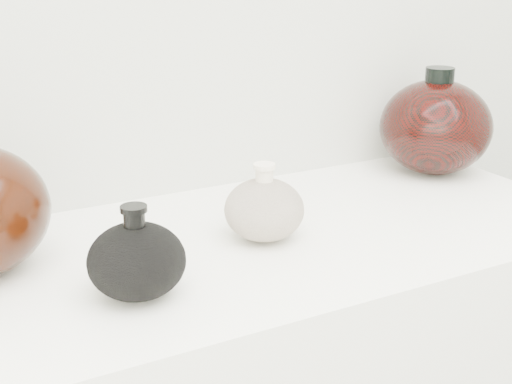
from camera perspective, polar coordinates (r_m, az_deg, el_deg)
black_gourd_vase at (r=0.90m, az=-9.53°, el=-5.41°), size 0.15×0.15×0.12m
cream_gourd_vase at (r=1.07m, az=0.66°, el=-1.37°), size 0.15×0.15×0.12m
right_round_pot at (r=1.42m, az=14.17°, el=5.10°), size 0.22×0.22×0.21m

